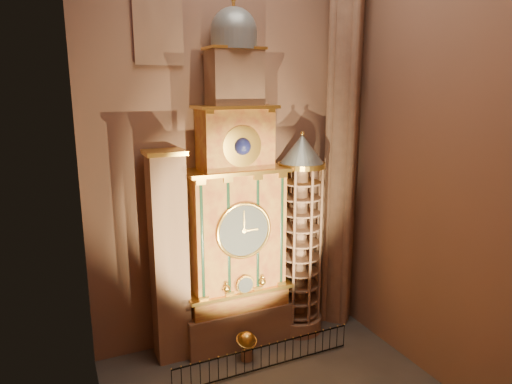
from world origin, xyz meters
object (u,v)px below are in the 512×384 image
celestial_globe (247,343)px  astronomical_clock (236,218)px  portrait_tower (169,257)px  iron_railing (265,357)px  stair_turret (300,237)px

celestial_globe → astronomical_clock: bearing=82.6°
portrait_tower → astronomical_clock: bearing=-0.3°
celestial_globe → iron_railing: 1.20m
portrait_tower → stair_turret: size_ratio=0.94×
stair_turret → iron_railing: bearing=-140.9°
stair_turret → portrait_tower: bearing=177.7°
portrait_tower → stair_turret: (6.90, -0.28, 0.12)m
astronomical_clock → iron_railing: 6.70m
portrait_tower → celestial_globe: (3.16, -1.85, -4.27)m
stair_turret → iron_railing: (-3.25, -2.64, -4.62)m
celestial_globe → iron_railing: celestial_globe is taller
stair_turret → celestial_globe: 5.97m
astronomical_clock → celestial_globe: (-0.24, -1.83, -5.79)m
iron_railing → portrait_tower: bearing=141.3°
celestial_globe → iron_railing: size_ratio=0.17×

